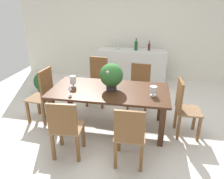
# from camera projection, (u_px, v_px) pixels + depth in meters

# --- Properties ---
(ground_plane) EXTENTS (7.04, 7.04, 0.00)m
(ground_plane) POSITION_uv_depth(u_px,v_px,m) (112.00, 120.00, 4.16)
(ground_plane) COLOR silver
(back_wall) EXTENTS (6.40, 0.10, 2.60)m
(back_wall) POSITION_uv_depth(u_px,v_px,m) (129.00, 33.00, 6.01)
(back_wall) COLOR silver
(back_wall) RESTS_ON ground
(dining_table) EXTENTS (2.03, 1.02, 0.74)m
(dining_table) POSITION_uv_depth(u_px,v_px,m) (109.00, 95.00, 3.72)
(dining_table) COLOR #422616
(dining_table) RESTS_ON ground
(chair_near_left) EXTENTS (0.47, 0.46, 0.93)m
(chair_near_left) POSITION_uv_depth(u_px,v_px,m) (65.00, 127.00, 3.00)
(chair_near_left) COLOR brown
(chair_near_left) RESTS_ON ground
(chair_near_right) EXTENTS (0.43, 0.46, 0.93)m
(chair_near_right) POSITION_uv_depth(u_px,v_px,m) (130.00, 134.00, 2.84)
(chair_near_right) COLOR brown
(chair_near_right) RESTS_ON ground
(chair_foot_end) EXTENTS (0.42, 0.44, 0.99)m
(chair_foot_end) POSITION_uv_depth(u_px,v_px,m) (184.00, 106.00, 3.54)
(chair_foot_end) COLOR brown
(chair_foot_end) RESTS_ON ground
(chair_far_right) EXTENTS (0.49, 0.47, 0.93)m
(chair_far_right) POSITION_uv_depth(u_px,v_px,m) (140.00, 84.00, 4.53)
(chair_far_right) COLOR brown
(chair_far_right) RESTS_ON ground
(chair_far_left) EXTENTS (0.46, 0.44, 1.04)m
(chair_far_left) POSITION_uv_depth(u_px,v_px,m) (98.00, 79.00, 4.67)
(chair_far_left) COLOR brown
(chair_far_left) RESTS_ON ground
(chair_head_end) EXTENTS (0.44, 0.45, 1.04)m
(chair_head_end) POSITION_uv_depth(u_px,v_px,m) (43.00, 93.00, 3.95)
(chair_head_end) COLOR brown
(chair_head_end) RESTS_ON ground
(flower_centerpiece) EXTENTS (0.40, 0.40, 0.46)m
(flower_centerpiece) POSITION_uv_depth(u_px,v_px,m) (111.00, 76.00, 3.59)
(flower_centerpiece) COLOR #333338
(flower_centerpiece) RESTS_ON dining_table
(crystal_vase_left) EXTENTS (0.11, 0.11, 0.20)m
(crystal_vase_left) POSITION_uv_depth(u_px,v_px,m) (73.00, 80.00, 3.76)
(crystal_vase_left) COLOR silver
(crystal_vase_left) RESTS_ON dining_table
(crystal_vase_center_near) EXTENTS (0.11, 0.11, 0.16)m
(crystal_vase_center_near) POSITION_uv_depth(u_px,v_px,m) (153.00, 90.00, 3.41)
(crystal_vase_center_near) COLOR silver
(crystal_vase_center_near) RESTS_ON dining_table
(wine_glass) EXTENTS (0.07, 0.07, 0.16)m
(wine_glass) POSITION_uv_depth(u_px,v_px,m) (70.00, 88.00, 3.44)
(wine_glass) COLOR silver
(wine_glass) RESTS_ON dining_table
(kitchen_counter) EXTENTS (1.75, 0.51, 0.96)m
(kitchen_counter) POSITION_uv_depth(u_px,v_px,m) (132.00, 68.00, 5.73)
(kitchen_counter) COLOR silver
(kitchen_counter) RESTS_ON ground
(wine_bottle_clear) EXTENTS (0.06, 0.06, 0.25)m
(wine_bottle_clear) POSITION_uv_depth(u_px,v_px,m) (149.00, 47.00, 5.47)
(wine_bottle_clear) COLOR #511E28
(wine_bottle_clear) RESTS_ON kitchen_counter
(wine_bottle_green) EXTENTS (0.08, 0.08, 0.31)m
(wine_bottle_green) POSITION_uv_depth(u_px,v_px,m) (136.00, 46.00, 5.46)
(wine_bottle_green) COLOR #194C1E
(wine_bottle_green) RESTS_ON kitchen_counter
(wine_bottle_amber) EXTENTS (0.08, 0.08, 0.27)m
(wine_bottle_amber) POSITION_uv_depth(u_px,v_px,m) (118.00, 46.00, 5.54)
(wine_bottle_amber) COLOR #B2BFB7
(wine_bottle_amber) RESTS_ON kitchen_counter
(wine_bottle_tall) EXTENTS (0.08, 0.08, 0.25)m
(wine_bottle_tall) POSITION_uv_depth(u_px,v_px,m) (136.00, 45.00, 5.59)
(wine_bottle_tall) COLOR #B2BFB7
(wine_bottle_tall) RESTS_ON kitchen_counter
(potted_plant_floor) EXTENTS (0.42, 0.42, 0.55)m
(potted_plant_floor) POSITION_uv_depth(u_px,v_px,m) (43.00, 83.00, 5.20)
(potted_plant_floor) COLOR #423D38
(potted_plant_floor) RESTS_ON ground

